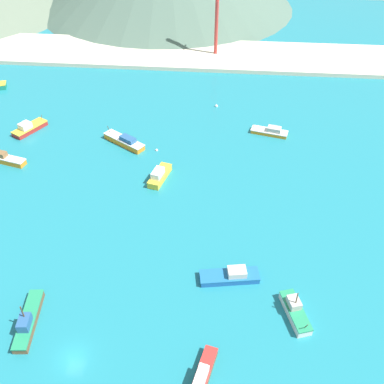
% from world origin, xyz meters
% --- Properties ---
extents(ground, '(260.00, 280.00, 0.50)m').
position_xyz_m(ground, '(0.00, 30.00, -0.25)').
color(ground, teal).
extents(fishing_boat_1, '(10.15, 4.56, 2.23)m').
position_xyz_m(fishing_boat_1, '(21.84, 16.24, 0.77)').
color(fishing_boat_1, '#1E5BA8').
rests_on(fishing_boat_1, ground).
extents(fishing_boat_4, '(11.07, 4.79, 2.47)m').
position_xyz_m(fishing_boat_4, '(-29.35, 44.94, 0.94)').
color(fishing_boat_4, orange).
rests_on(fishing_boat_4, ground).
extents(fishing_boat_5, '(9.13, 4.69, 2.03)m').
position_xyz_m(fishing_boat_5, '(30.37, 61.54, 0.72)').
color(fishing_boat_5, orange).
rests_on(fishing_boat_5, ground).
extents(fishing_boat_7, '(7.01, 9.10, 2.63)m').
position_xyz_m(fishing_boat_7, '(-28.01, 57.67, 0.90)').
color(fishing_boat_7, red).
rests_on(fishing_boat_7, ground).
extents(fishing_boat_10, '(4.59, 8.07, 4.85)m').
position_xyz_m(fishing_boat_10, '(31.73, 10.09, 0.95)').
color(fishing_boat_10, silver).
rests_on(fishing_boat_10, ground).
extents(fishing_boat_11, '(3.30, 10.70, 5.12)m').
position_xyz_m(fishing_boat_11, '(-8.16, 4.85, 0.91)').
color(fishing_boat_11, brown).
rests_on(fishing_boat_11, ground).
extents(fishing_boat_12, '(10.72, 8.23, 2.93)m').
position_xyz_m(fishing_boat_12, '(-3.66, 53.97, 0.91)').
color(fishing_boat_12, orange).
rests_on(fishing_boat_12, ground).
extents(fishing_boat_13, '(4.36, 8.17, 2.88)m').
position_xyz_m(fishing_boat_13, '(6.29, 41.56, 1.08)').
color(fishing_boat_13, gold).
rests_on(fishing_boat_13, ground).
extents(fishing_boat_14, '(3.79, 8.49, 2.54)m').
position_xyz_m(fishing_boat_14, '(18.42, -1.41, 0.94)').
color(fishing_boat_14, brown).
rests_on(fishing_boat_14, ground).
extents(buoy_1, '(0.63, 0.63, 0.63)m').
position_xyz_m(buoy_1, '(4.08, 52.08, 0.11)').
color(buoy_1, silver).
rests_on(buoy_1, ground).
extents(buoy_2, '(0.80, 0.80, 0.80)m').
position_xyz_m(buoy_2, '(16.80, 73.81, 0.14)').
color(buoy_2, silver).
rests_on(buoy_2, ground).
extents(beach_strip, '(247.00, 23.07, 1.20)m').
position_xyz_m(beach_strip, '(0.00, 105.76, 0.60)').
color(beach_strip, beige).
rests_on(beach_strip, ground).
extents(radio_tower, '(2.77, 2.22, 27.75)m').
position_xyz_m(radio_tower, '(14.93, 105.95, 14.15)').
color(radio_tower, '#B7332D').
rests_on(radio_tower, ground).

